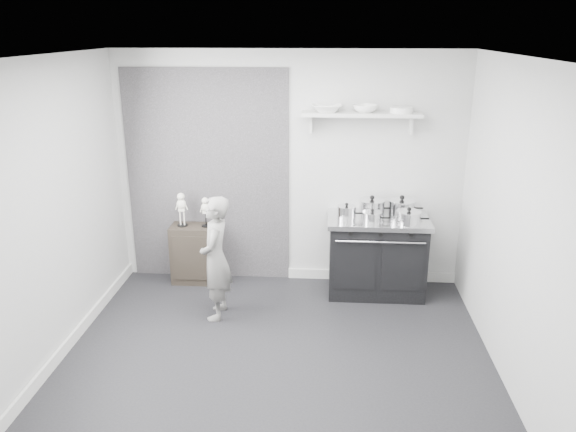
# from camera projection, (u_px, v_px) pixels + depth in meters

# --- Properties ---
(ground) EXTENTS (4.00, 4.00, 0.00)m
(ground) POSITION_uv_depth(u_px,v_px,m) (276.00, 358.00, 5.21)
(ground) COLOR black
(ground) RESTS_ON ground
(room_shell) EXTENTS (4.02, 3.62, 2.71)m
(room_shell) POSITION_uv_depth(u_px,v_px,m) (266.00, 184.00, 4.83)
(room_shell) COLOR #B8B8B5
(room_shell) RESTS_ON ground
(wall_shelf) EXTENTS (1.30, 0.26, 0.24)m
(wall_shelf) POSITION_uv_depth(u_px,v_px,m) (361.00, 115.00, 6.10)
(wall_shelf) COLOR silver
(wall_shelf) RESTS_ON room_shell
(stove) EXTENTS (1.13, 0.70, 0.90)m
(stove) POSITION_uv_depth(u_px,v_px,m) (376.00, 255.00, 6.39)
(stove) COLOR black
(stove) RESTS_ON ground
(side_cabinet) EXTENTS (0.54, 0.32, 0.70)m
(side_cabinet) POSITION_uv_depth(u_px,v_px,m) (195.00, 254.00, 6.69)
(side_cabinet) COLOR black
(side_cabinet) RESTS_ON ground
(child) EXTENTS (0.32, 0.48, 1.32)m
(child) POSITION_uv_depth(u_px,v_px,m) (216.00, 258.00, 5.77)
(child) COLOR slate
(child) RESTS_ON ground
(pot_front_left) EXTENTS (0.30, 0.21, 0.19)m
(pot_front_left) POSITION_uv_depth(u_px,v_px,m) (347.00, 212.00, 6.18)
(pot_front_left) COLOR silver
(pot_front_left) RESTS_ON stove
(pot_back_left) EXTENTS (0.38, 0.29, 0.23)m
(pot_back_left) POSITION_uv_depth(u_px,v_px,m) (372.00, 207.00, 6.31)
(pot_back_left) COLOR silver
(pot_back_left) RESTS_ON stove
(pot_back_right) EXTENTS (0.40, 0.31, 0.23)m
(pot_back_right) POSITION_uv_depth(u_px,v_px,m) (402.00, 207.00, 6.32)
(pot_back_right) COLOR silver
(pot_back_right) RESTS_ON stove
(pot_front_right) EXTENTS (0.35, 0.26, 0.19)m
(pot_front_right) POSITION_uv_depth(u_px,v_px,m) (409.00, 218.00, 6.02)
(pot_front_right) COLOR silver
(pot_front_right) RESTS_ON stove
(pot_front_center) EXTENTS (0.30, 0.21, 0.15)m
(pot_front_center) POSITION_uv_depth(u_px,v_px,m) (372.00, 217.00, 6.09)
(pot_front_center) COLOR silver
(pot_front_center) RESTS_ON stove
(skeleton_full) EXTENTS (0.13, 0.08, 0.46)m
(skeleton_full) POSITION_uv_depth(u_px,v_px,m) (182.00, 207.00, 6.51)
(skeleton_full) COLOR white
(skeleton_full) RESTS_ON side_cabinet
(skeleton_torso) EXTENTS (0.11, 0.07, 0.40)m
(skeleton_torso) POSITION_uv_depth(u_px,v_px,m) (205.00, 210.00, 6.50)
(skeleton_torso) COLOR white
(skeleton_torso) RESTS_ON side_cabinet
(bowl_large) EXTENTS (0.33, 0.33, 0.08)m
(bowl_large) POSITION_uv_depth(u_px,v_px,m) (327.00, 108.00, 6.09)
(bowl_large) COLOR white
(bowl_large) RESTS_ON wall_shelf
(bowl_small) EXTENTS (0.26, 0.26, 0.08)m
(bowl_small) POSITION_uv_depth(u_px,v_px,m) (365.00, 109.00, 6.06)
(bowl_small) COLOR white
(bowl_small) RESTS_ON wall_shelf
(plate_stack) EXTENTS (0.25, 0.25, 0.06)m
(plate_stack) POSITION_uv_depth(u_px,v_px,m) (401.00, 110.00, 6.04)
(plate_stack) COLOR white
(plate_stack) RESTS_ON wall_shelf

